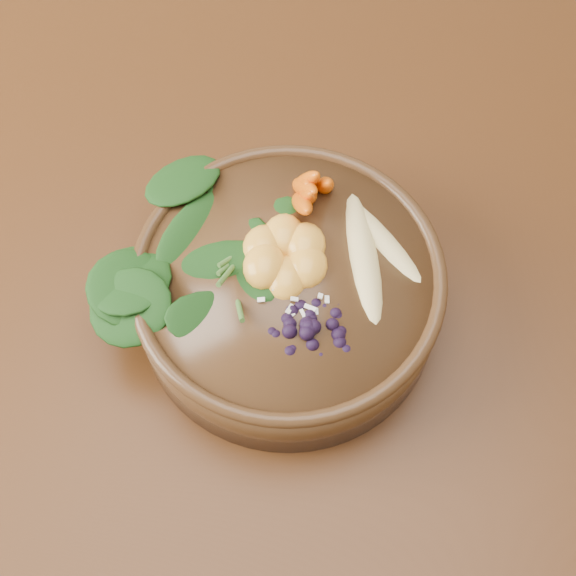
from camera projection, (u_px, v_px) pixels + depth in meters
The scene contains 9 objects.
ground at pixel (284, 423), 1.50m from camera, with size 4.00×4.00×0.00m, color #381E0F.
dining_table at pixel (282, 243), 0.92m from camera, with size 1.60×0.90×0.75m.
stoneware_bowl at pixel (288, 293), 0.74m from camera, with size 0.28×0.28×0.08m, color #4B301A.
kale_heap at pixel (223, 218), 0.71m from camera, with size 0.18×0.16×0.04m, color #183F14, non-canonical shape.
carrot_cluster at pixel (319, 167), 0.71m from camera, with size 0.06×0.06×0.08m, color orange, non-canonical shape.
banana_halves at pixel (375, 240), 0.71m from camera, with size 0.12×0.16×0.03m.
mandarin_cluster at pixel (285, 248), 0.70m from camera, with size 0.08×0.09×0.03m, color gold, non-canonical shape.
blueberry_pile at pixel (311, 320), 0.67m from camera, with size 0.13×0.10×0.04m, color black, non-canonical shape.
coconut_flakes at pixel (296, 290), 0.70m from camera, with size 0.09×0.07×0.01m, color white, non-canonical shape.
Camera 1 is at (0.06, -0.47, 1.45)m, focal length 50.00 mm.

